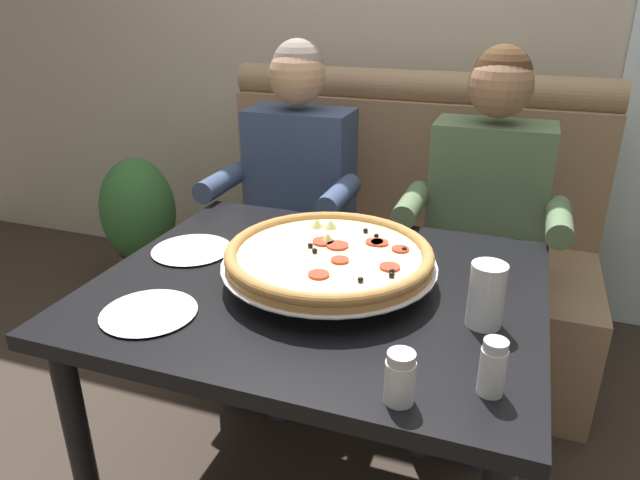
{
  "coord_description": "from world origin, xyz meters",
  "views": [
    {
      "loc": [
        0.45,
        -1.25,
        1.43
      ],
      "look_at": [
        -0.0,
        0.01,
        0.85
      ],
      "focal_mm": 32.45,
      "sensor_mm": 36.0,
      "label": 1
    }
  ],
  "objects_px": {
    "shaker_oregano": "(492,371)",
    "drinking_glass": "(486,298)",
    "potted_plant": "(139,220)",
    "shaker_pepper_flakes": "(400,381)",
    "booth_bench": "(394,256)",
    "diner_left": "(290,196)",
    "pizza": "(329,256)",
    "plate_near_right": "(192,248)",
    "dining_table": "(319,312)",
    "plate_near_left": "(149,310)",
    "diner_right": "(483,219)"
  },
  "relations": [
    {
      "from": "shaker_oregano",
      "to": "drinking_glass",
      "type": "relative_size",
      "value": 0.76
    },
    {
      "from": "potted_plant",
      "to": "diner_right",
      "type": "bearing_deg",
      "value": -9.53
    },
    {
      "from": "plate_near_left",
      "to": "drinking_glass",
      "type": "distance_m",
      "value": 0.77
    },
    {
      "from": "plate_near_right",
      "to": "potted_plant",
      "type": "height_order",
      "value": "plate_near_right"
    },
    {
      "from": "diner_left",
      "to": "shaker_pepper_flakes",
      "type": "relative_size",
      "value": 12.31
    },
    {
      "from": "pizza",
      "to": "shaker_pepper_flakes",
      "type": "height_order",
      "value": "pizza"
    },
    {
      "from": "booth_bench",
      "to": "dining_table",
      "type": "bearing_deg",
      "value": -90.0
    },
    {
      "from": "pizza",
      "to": "plate_near_left",
      "type": "distance_m",
      "value": 0.46
    },
    {
      "from": "booth_bench",
      "to": "plate_near_left",
      "type": "relative_size",
      "value": 7.08
    },
    {
      "from": "shaker_pepper_flakes",
      "to": "drinking_glass",
      "type": "height_order",
      "value": "drinking_glass"
    },
    {
      "from": "drinking_glass",
      "to": "diner_right",
      "type": "bearing_deg",
      "value": 94.79
    },
    {
      "from": "plate_near_left",
      "to": "drinking_glass",
      "type": "height_order",
      "value": "drinking_glass"
    },
    {
      "from": "plate_near_right",
      "to": "shaker_pepper_flakes",
      "type": "bearing_deg",
      "value": -32.48
    },
    {
      "from": "diner_left",
      "to": "pizza",
      "type": "xyz_separation_m",
      "value": [
        0.38,
        -0.66,
        0.1
      ]
    },
    {
      "from": "drinking_glass",
      "to": "plate_near_right",
      "type": "bearing_deg",
      "value": 171.28
    },
    {
      "from": "booth_bench",
      "to": "plate_near_right",
      "type": "bearing_deg",
      "value": -115.04
    },
    {
      "from": "diner_right",
      "to": "plate_near_left",
      "type": "distance_m",
      "value": 1.17
    },
    {
      "from": "dining_table",
      "to": "potted_plant",
      "type": "xyz_separation_m",
      "value": [
        -1.28,
        0.95,
        -0.26
      ]
    },
    {
      "from": "plate_near_right",
      "to": "drinking_glass",
      "type": "height_order",
      "value": "drinking_glass"
    },
    {
      "from": "dining_table",
      "to": "pizza",
      "type": "height_order",
      "value": "pizza"
    },
    {
      "from": "shaker_oregano",
      "to": "drinking_glass",
      "type": "xyz_separation_m",
      "value": [
        -0.03,
        0.24,
        0.02
      ]
    },
    {
      "from": "drinking_glass",
      "to": "potted_plant",
      "type": "bearing_deg",
      "value": 149.15
    },
    {
      "from": "booth_bench",
      "to": "drinking_glass",
      "type": "xyz_separation_m",
      "value": [
        0.42,
        -1.01,
        0.4
      ]
    },
    {
      "from": "diner_left",
      "to": "shaker_oregano",
      "type": "height_order",
      "value": "diner_left"
    },
    {
      "from": "diner_right",
      "to": "drinking_glass",
      "type": "bearing_deg",
      "value": -85.21
    },
    {
      "from": "diner_right",
      "to": "plate_near_left",
      "type": "relative_size",
      "value": 5.68
    },
    {
      "from": "potted_plant",
      "to": "shaker_oregano",
      "type": "bearing_deg",
      "value": -35.96
    },
    {
      "from": "dining_table",
      "to": "drinking_glass",
      "type": "distance_m",
      "value": 0.45
    },
    {
      "from": "dining_table",
      "to": "plate_near_left",
      "type": "height_order",
      "value": "plate_near_left"
    },
    {
      "from": "shaker_pepper_flakes",
      "to": "dining_table",
      "type": "bearing_deg",
      "value": 127.1
    },
    {
      "from": "drinking_glass",
      "to": "potted_plant",
      "type": "xyz_separation_m",
      "value": [
        -1.7,
        1.02,
        -0.41
      ]
    },
    {
      "from": "dining_table",
      "to": "plate_near_right",
      "type": "height_order",
      "value": "plate_near_right"
    },
    {
      "from": "drinking_glass",
      "to": "shaker_pepper_flakes",
      "type": "bearing_deg",
      "value": -110.44
    },
    {
      "from": "plate_near_left",
      "to": "shaker_oregano",
      "type": "bearing_deg",
      "value": -1.97
    },
    {
      "from": "diner_right",
      "to": "plate_near_right",
      "type": "relative_size",
      "value": 5.54
    },
    {
      "from": "diner_right",
      "to": "plate_near_left",
      "type": "height_order",
      "value": "diner_right"
    },
    {
      "from": "potted_plant",
      "to": "shaker_pepper_flakes",
      "type": "bearing_deg",
      "value": -40.3
    },
    {
      "from": "diner_right",
      "to": "plate_near_right",
      "type": "height_order",
      "value": "diner_right"
    },
    {
      "from": "plate_near_left",
      "to": "drinking_glass",
      "type": "bearing_deg",
      "value": 16.39
    },
    {
      "from": "dining_table",
      "to": "diner_right",
      "type": "bearing_deg",
      "value": 62.0
    },
    {
      "from": "shaker_pepper_flakes",
      "to": "plate_near_right",
      "type": "relative_size",
      "value": 0.45
    },
    {
      "from": "diner_right",
      "to": "plate_near_right",
      "type": "distance_m",
      "value": 0.98
    },
    {
      "from": "dining_table",
      "to": "shaker_oregano",
      "type": "distance_m",
      "value": 0.57
    },
    {
      "from": "booth_bench",
      "to": "shaker_oregano",
      "type": "height_order",
      "value": "booth_bench"
    },
    {
      "from": "dining_table",
      "to": "shaker_pepper_flakes",
      "type": "bearing_deg",
      "value": -52.9
    },
    {
      "from": "booth_bench",
      "to": "diner_left",
      "type": "distance_m",
      "value": 0.54
    },
    {
      "from": "shaker_pepper_flakes",
      "to": "pizza",
      "type": "bearing_deg",
      "value": 124.1
    },
    {
      "from": "potted_plant",
      "to": "booth_bench",
      "type": "bearing_deg",
      "value": -0.4
    },
    {
      "from": "shaker_pepper_flakes",
      "to": "drinking_glass",
      "type": "xyz_separation_m",
      "value": [
        0.12,
        0.32,
        0.02
      ]
    },
    {
      "from": "diner_left",
      "to": "diner_right",
      "type": "xyz_separation_m",
      "value": [
        0.71,
        0.0,
        0.0
      ]
    }
  ]
}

